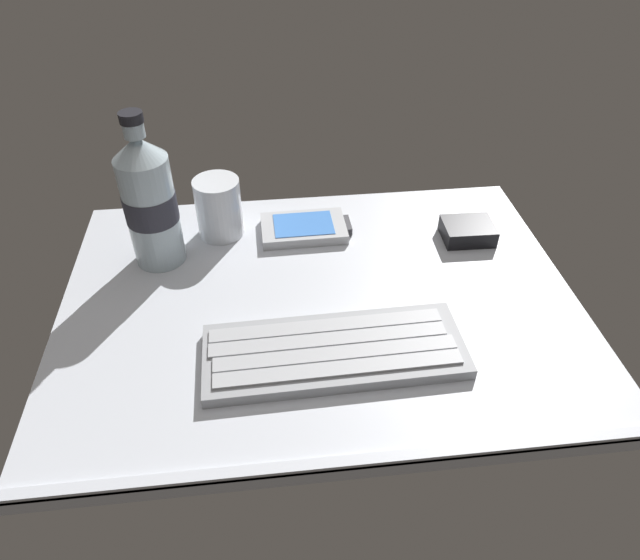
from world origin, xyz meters
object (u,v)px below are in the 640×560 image
at_px(handheld_device, 305,228).
at_px(charger_block, 468,231).
at_px(keyboard, 335,351).
at_px(juice_cup, 219,210).
at_px(water_bottle, 150,201).

distance_m(handheld_device, charger_block, 0.23).
bearing_deg(charger_block, keyboard, -136.82).
height_order(handheld_device, charger_block, charger_block).
height_order(juice_cup, charger_block, juice_cup).
xyz_separation_m(keyboard, juice_cup, (-0.13, 0.26, 0.03)).
height_order(keyboard, handheld_device, keyboard).
relative_size(keyboard, juice_cup, 3.44).
relative_size(water_bottle, charger_block, 2.97).
relative_size(keyboard, water_bottle, 1.41).
distance_m(water_bottle, charger_block, 0.43).
xyz_separation_m(juice_cup, water_bottle, (-0.08, -0.05, 0.05)).
bearing_deg(juice_cup, charger_block, -8.65).
relative_size(handheld_device, juice_cup, 1.52).
bearing_deg(juice_cup, keyboard, -63.19).
xyz_separation_m(handheld_device, charger_block, (0.23, -0.04, 0.00)).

